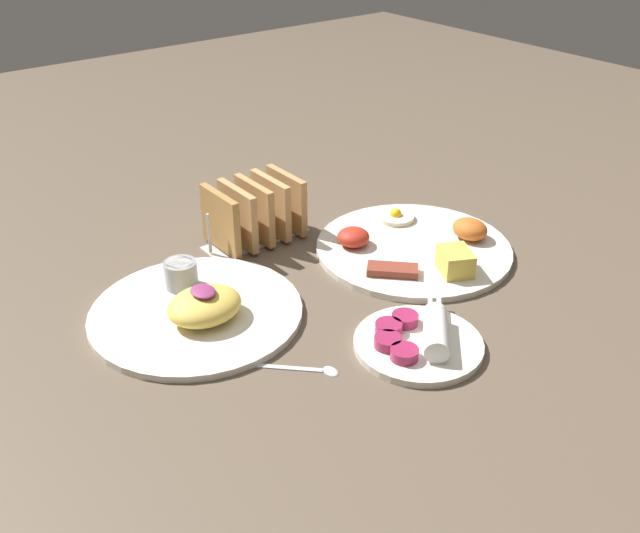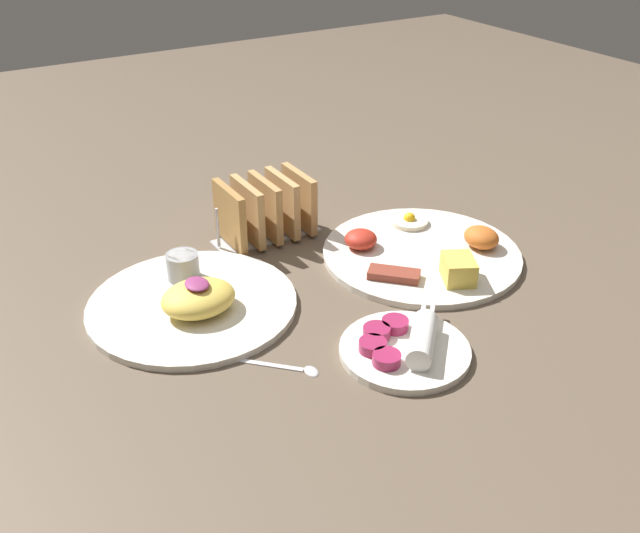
{
  "view_description": "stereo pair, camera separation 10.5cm",
  "coord_description": "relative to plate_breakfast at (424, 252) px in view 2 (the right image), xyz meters",
  "views": [
    {
      "loc": [
        0.71,
        -0.55,
        0.56
      ],
      "look_at": [
        -0.0,
        0.01,
        0.03
      ],
      "focal_mm": 40.0,
      "sensor_mm": 36.0,
      "label": 1
    },
    {
      "loc": [
        0.77,
        -0.46,
        0.56
      ],
      "look_at": [
        -0.0,
        0.01,
        0.03
      ],
      "focal_mm": 40.0,
      "sensor_mm": 36.0,
      "label": 2
    }
  ],
  "objects": [
    {
      "name": "plate_breakfast",
      "position": [
        0.0,
        0.0,
        0.0
      ],
      "size": [
        0.31,
        0.31,
        0.05
      ],
      "color": "silver",
      "rests_on": "ground_plane"
    },
    {
      "name": "teaspoon",
      "position": [
        0.13,
        -0.32,
        -0.01
      ],
      "size": [
        0.1,
        0.1,
        0.01
      ],
      "color": "silver",
      "rests_on": "ground_plane"
    },
    {
      "name": "plate_condiments",
      "position": [
        0.19,
        -0.18,
        0.0
      ],
      "size": [
        0.17,
        0.17,
        0.04
      ],
      "color": "silver",
      "rests_on": "ground_plane"
    },
    {
      "name": "ground_plane",
      "position": [
        -0.01,
        -0.19,
        -0.01
      ],
      "size": [
        3.0,
        3.0,
        0.0
      ],
      "primitive_type": "plane",
      "color": "brown"
    },
    {
      "name": "toast_rack",
      "position": [
        -0.19,
        -0.18,
        0.04
      ],
      "size": [
        0.1,
        0.18,
        0.1
      ],
      "color": "#B7B7BC",
      "rests_on": "ground_plane"
    },
    {
      "name": "plate_foreground",
      "position": [
        -0.05,
        -0.37,
        0.0
      ],
      "size": [
        0.29,
        0.29,
        0.06
      ],
      "color": "silver",
      "rests_on": "ground_plane"
    }
  ]
}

